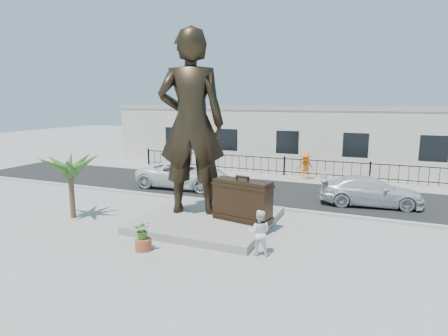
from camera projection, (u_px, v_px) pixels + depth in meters
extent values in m
plane|color=#9E9991|center=(204.00, 236.00, 14.14)|extent=(100.00, 100.00, 0.00)
cube|color=black|center=(264.00, 190.00, 21.41)|extent=(40.00, 7.00, 0.01)
cube|color=#A5A399|center=(244.00, 205.00, 18.21)|extent=(40.00, 0.25, 0.12)
cube|color=#9E9991|center=(281.00, 177.00, 25.04)|extent=(40.00, 2.50, 0.02)
cube|color=gray|center=(208.00, 220.00, 15.66)|extent=(5.20, 5.20, 0.30)
cube|color=black|center=(284.00, 167.00, 25.66)|extent=(22.00, 0.10, 1.20)
cube|color=silver|center=(298.00, 138.00, 29.20)|extent=(28.00, 7.00, 4.40)
imported|color=black|center=(191.00, 124.00, 15.61)|extent=(3.22, 2.62, 7.64)
cube|color=black|center=(242.00, 201.00, 14.91)|extent=(2.47, 1.18, 1.67)
imported|color=white|center=(259.00, 232.00, 12.36)|extent=(0.84, 0.70, 1.53)
imported|color=white|center=(184.00, 175.00, 21.99)|extent=(5.61, 2.80, 1.53)
imported|color=silver|center=(370.00, 191.00, 18.27)|extent=(5.02, 2.60, 1.39)
imported|color=orange|center=(305.00, 166.00, 24.16)|extent=(1.24, 0.90, 1.73)
cylinder|color=#984A28|center=(143.00, 244.00, 12.82)|extent=(0.56, 0.56, 0.40)
imported|color=#356821|center=(143.00, 230.00, 12.73)|extent=(0.73, 0.69, 0.64)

